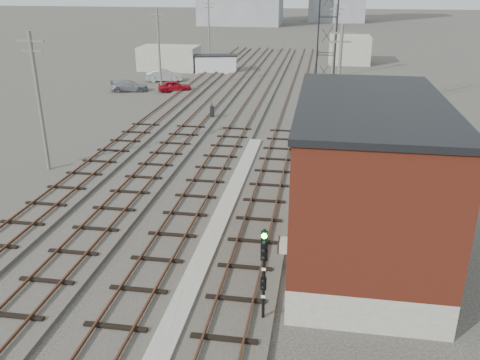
% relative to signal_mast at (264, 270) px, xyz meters
% --- Properties ---
extents(ground, '(320.00, 320.00, 0.00)m').
position_rel_signal_mast_xyz_m(ground, '(-3.70, 53.94, -2.24)').
color(ground, '#282621').
rests_on(ground, ground).
extents(track_right, '(3.20, 90.00, 0.39)m').
position_rel_signal_mast_xyz_m(track_right, '(-1.20, 32.94, -2.14)').
color(track_right, '#332D28').
rests_on(track_right, ground).
extents(track_mid_right, '(3.20, 90.00, 0.39)m').
position_rel_signal_mast_xyz_m(track_mid_right, '(-5.20, 32.94, -2.14)').
color(track_mid_right, '#332D28').
rests_on(track_mid_right, ground).
extents(track_mid_left, '(3.20, 90.00, 0.39)m').
position_rel_signal_mast_xyz_m(track_mid_left, '(-9.20, 32.94, -2.14)').
color(track_mid_left, '#332D28').
rests_on(track_mid_left, ground).
extents(track_left, '(3.20, 90.00, 0.39)m').
position_rel_signal_mast_xyz_m(track_left, '(-13.20, 32.94, -2.14)').
color(track_left, '#332D28').
rests_on(track_left, ground).
extents(platform_curb, '(0.90, 28.00, 0.26)m').
position_rel_signal_mast_xyz_m(platform_curb, '(-3.20, 7.94, -2.11)').
color(platform_curb, gray).
rests_on(platform_curb, ground).
extents(brick_building, '(6.54, 12.20, 7.22)m').
position_rel_signal_mast_xyz_m(brick_building, '(3.80, 5.94, 1.39)').
color(brick_building, gray).
rests_on(brick_building, ground).
extents(lattice_tower, '(1.60, 1.60, 15.00)m').
position_rel_signal_mast_xyz_m(lattice_tower, '(1.80, 28.94, 5.26)').
color(lattice_tower, black).
rests_on(lattice_tower, ground).
extents(utility_pole_left_a, '(1.80, 0.24, 9.00)m').
position_rel_signal_mast_xyz_m(utility_pole_left_a, '(-16.20, 13.94, 2.55)').
color(utility_pole_left_a, '#595147').
rests_on(utility_pole_left_a, ground).
extents(utility_pole_left_b, '(1.80, 0.24, 9.00)m').
position_rel_signal_mast_xyz_m(utility_pole_left_b, '(-16.20, 38.94, 2.55)').
color(utility_pole_left_b, '#595147').
rests_on(utility_pole_left_b, ground).
extents(utility_pole_left_c, '(1.80, 0.24, 9.00)m').
position_rel_signal_mast_xyz_m(utility_pole_left_c, '(-16.20, 63.94, 2.55)').
color(utility_pole_left_c, '#595147').
rests_on(utility_pole_left_c, ground).
extents(utility_pole_right_a, '(1.80, 0.24, 9.00)m').
position_rel_signal_mast_xyz_m(utility_pole_right_a, '(2.80, 21.94, 2.55)').
color(utility_pole_right_a, '#595147').
rests_on(utility_pole_right_a, ground).
extents(utility_pole_right_b, '(1.80, 0.24, 9.00)m').
position_rel_signal_mast_xyz_m(utility_pole_right_b, '(2.80, 51.94, 2.55)').
color(utility_pole_right_b, '#595147').
rests_on(utility_pole_right_b, ground).
extents(shed_left, '(8.00, 5.00, 3.20)m').
position_rel_signal_mast_xyz_m(shed_left, '(-19.70, 53.94, -0.64)').
color(shed_left, gray).
rests_on(shed_left, ground).
extents(shed_right, '(6.00, 6.00, 4.00)m').
position_rel_signal_mast_xyz_m(shed_right, '(5.30, 63.94, -0.24)').
color(shed_right, gray).
rests_on(shed_right, ground).
extents(signal_mast, '(0.40, 0.41, 3.86)m').
position_rel_signal_mast_xyz_m(signal_mast, '(0.00, 0.00, 0.00)').
color(signal_mast, gray).
rests_on(signal_mast, ground).
extents(switch_stand, '(0.33, 0.33, 1.40)m').
position_rel_signal_mast_xyz_m(switch_stand, '(-8.13, 28.62, -1.58)').
color(switch_stand, black).
rests_on(switch_stand, ground).
extents(site_trailer, '(6.09, 3.73, 2.39)m').
position_rel_signal_mast_xyz_m(site_trailer, '(-12.82, 52.48, -1.04)').
color(site_trailer, silver).
rests_on(site_trailer, ground).
extents(car_red, '(4.03, 2.66, 1.27)m').
position_rel_signal_mast_xyz_m(car_red, '(-14.86, 39.62, -1.61)').
color(car_red, maroon).
rests_on(car_red, ground).
extents(car_silver, '(4.71, 2.69, 1.47)m').
position_rel_signal_mast_xyz_m(car_silver, '(-17.80, 45.32, -1.51)').
color(car_silver, '#979B9E').
rests_on(car_silver, ground).
extents(car_grey, '(4.50, 2.64, 1.22)m').
position_rel_signal_mast_xyz_m(car_grey, '(-20.03, 39.01, -1.63)').
color(car_grey, gray).
rests_on(car_grey, ground).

